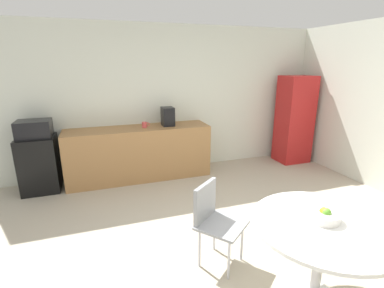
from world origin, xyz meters
TOP-DOWN VIEW (x-y plane):
  - ground_plane at (0.00, 0.00)m, footprint 6.00×6.00m
  - wall_back at (0.00, 3.00)m, footprint 6.00×0.10m
  - counter_block at (-0.54, 2.65)m, footprint 2.41×0.60m
  - mini_fridge at (-2.09, 2.65)m, footprint 0.54×0.54m
  - microwave at (-2.09, 2.65)m, footprint 0.48×0.38m
  - locker_cabinet at (2.55, 2.55)m, footprint 0.60×0.50m
  - round_table at (0.45, -0.51)m, footprint 1.12×1.12m
  - chair_gray at (-0.17, 0.25)m, footprint 0.59×0.59m
  - fruit_bowl at (0.47, -0.47)m, footprint 0.26×0.26m
  - mug_white at (-0.43, 2.63)m, footprint 0.13×0.08m
  - coffee_maker at (-0.02, 2.65)m, footprint 0.20×0.24m

SIDE VIEW (x-z plane):
  - ground_plane at x=0.00m, z-range 0.00..0.00m
  - mini_fridge at x=-2.09m, z-range 0.00..0.87m
  - counter_block at x=-0.54m, z-range 0.00..0.90m
  - chair_gray at x=-0.17m, z-range 0.11..0.94m
  - round_table at x=0.45m, z-range 0.24..0.99m
  - fruit_bowl at x=0.47m, z-range 0.74..0.85m
  - locker_cabinet at x=2.55m, z-range 0.00..1.71m
  - mug_white at x=-0.43m, z-range 0.90..1.00m
  - microwave at x=-2.09m, z-range 0.87..1.13m
  - coffee_maker at x=-0.02m, z-range 0.90..1.22m
  - wall_back at x=0.00m, z-range 0.00..2.60m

